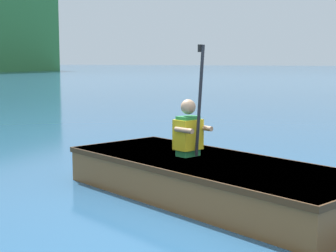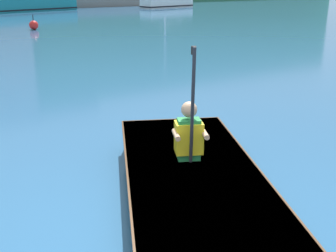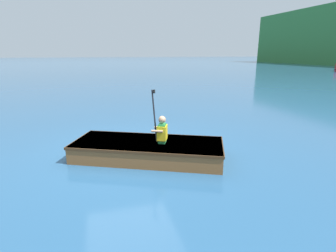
% 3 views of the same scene
% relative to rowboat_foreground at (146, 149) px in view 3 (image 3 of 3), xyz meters
% --- Properties ---
extents(ground_plane, '(300.00, 300.00, 0.00)m').
position_rel_rowboat_foreground_xyz_m(ground_plane, '(-0.59, -0.35, -0.24)').
color(ground_plane, '#28567F').
extents(rowboat_foreground, '(2.73, 3.78, 0.42)m').
position_rel_rowboat_foreground_xyz_m(rowboat_foreground, '(0.00, 0.00, 0.00)').
color(rowboat_foreground, brown).
rests_on(rowboat_foreground, ground).
extents(person_paddler, '(0.43, 0.43, 1.24)m').
position_rel_rowboat_foreground_xyz_m(person_paddler, '(0.17, 0.36, 0.47)').
color(person_paddler, '#267F3F').
rests_on(person_paddler, rowboat_foreground).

